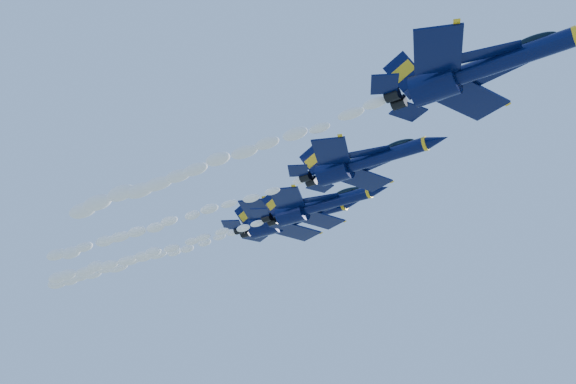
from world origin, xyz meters
The scene contains 8 objects.
jet_lead centered at (21.68, -12.37, 151.96)m, with size 17.66×14.48×6.56m.
smoke_trail_jet_lead centered at (-6.10, -12.37, 151.58)m, with size 40.47×1.83×1.64m, color white.
jet_second centered at (8.01, -5.76, 150.73)m, with size 15.35×12.59×5.70m.
smoke_trail_jet_second centered at (-18.79, -5.76, 150.38)m, with size 40.47×1.59×1.43m, color white.
jet_third centered at (-2.44, 2.99, 152.10)m, with size 16.27×13.35×6.05m.
smoke_trail_jet_third centered at (-29.62, 2.99, 151.73)m, with size 40.47×1.68×1.51m, color white.
jet_fourth centered at (-10.96, 10.48, 155.47)m, with size 19.52×16.01×7.25m.
smoke_trail_jet_fourth centered at (-39.53, 10.48, 155.07)m, with size 40.47×2.02×1.82m, color white.
Camera 1 is at (31.74, -55.33, 120.58)m, focal length 40.00 mm.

